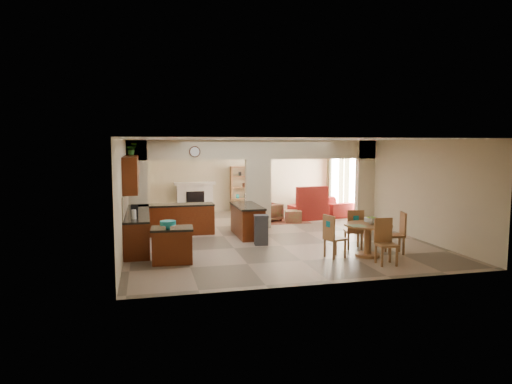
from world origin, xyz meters
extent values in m
plane|color=gray|center=(0.00, 0.00, 0.00)|extent=(10.00, 10.00, 0.00)
plane|color=white|center=(0.00, 0.00, 2.80)|extent=(10.00, 10.00, 0.00)
plane|color=#C9B993|center=(0.00, 5.00, 1.40)|extent=(8.00, 0.00, 8.00)
plane|color=#C9B993|center=(0.00, -5.00, 1.40)|extent=(8.00, 0.00, 8.00)
plane|color=#C9B993|center=(-4.00, 0.00, 1.40)|extent=(0.00, 10.00, 10.00)
plane|color=#C9B993|center=(4.00, 0.00, 1.40)|extent=(0.00, 10.00, 10.00)
cube|color=#C9B993|center=(-3.70, 1.00, 1.40)|extent=(0.60, 0.25, 2.80)
cube|color=#C9B993|center=(0.00, 1.00, 1.10)|extent=(0.80, 0.25, 2.20)
cube|color=#C9B993|center=(3.70, 1.00, 1.40)|extent=(0.60, 0.25, 2.80)
cube|color=#C9B993|center=(0.00, 1.00, 2.50)|extent=(8.00, 0.25, 0.60)
cube|color=#441307|center=(-3.70, -0.80, 0.43)|extent=(0.60, 3.20, 0.86)
cube|color=black|center=(-3.70, -0.80, 0.89)|extent=(0.62, 3.22, 0.05)
cube|color=tan|center=(-3.98, -0.80, 1.20)|extent=(0.02, 3.20, 0.55)
cube|color=#441307|center=(-2.60, 0.57, 0.43)|extent=(2.20, 0.60, 0.86)
cube|color=black|center=(-2.60, 0.57, 0.89)|extent=(2.22, 0.62, 0.05)
cube|color=#441307|center=(-3.82, -0.80, 1.92)|extent=(0.35, 2.40, 0.90)
cube|color=#441307|center=(-0.60, -0.10, 0.43)|extent=(0.65, 1.80, 0.86)
cube|color=black|center=(-0.60, -0.10, 0.89)|extent=(0.70, 1.85, 0.05)
cube|color=silver|center=(-0.60, -0.95, 0.42)|extent=(0.58, 0.04, 0.70)
cylinder|color=#492518|center=(-2.00, 0.85, 2.45)|extent=(0.34, 0.03, 0.34)
cube|color=brown|center=(1.20, 2.10, 0.01)|extent=(1.60, 1.30, 0.01)
cube|color=beige|center=(-1.60, 4.84, 0.55)|extent=(1.40, 0.28, 1.10)
cube|color=black|center=(-1.60, 4.70, 0.50)|extent=(0.70, 0.04, 0.70)
cube|color=beige|center=(-1.60, 4.82, 1.15)|extent=(1.60, 0.35, 0.10)
cube|color=brown|center=(0.35, 4.82, 0.90)|extent=(1.00, 0.32, 1.80)
cube|color=white|center=(3.97, 2.30, 1.20)|extent=(0.02, 0.90, 1.90)
cube|color=white|center=(3.97, 4.00, 1.20)|extent=(0.02, 0.90, 1.90)
cube|color=white|center=(3.97, 3.15, 1.05)|extent=(0.02, 0.70, 2.10)
cube|color=#402419|center=(3.93, 1.70, 1.20)|extent=(0.10, 0.28, 2.30)
cube|color=#402419|center=(3.93, 2.90, 1.20)|extent=(0.10, 0.28, 2.30)
cube|color=#402419|center=(3.93, 3.40, 1.20)|extent=(0.10, 0.28, 2.30)
cube|color=#402419|center=(3.93, 4.60, 1.20)|extent=(0.10, 0.28, 2.30)
cylinder|color=white|center=(1.50, 3.00, 2.56)|extent=(1.00, 1.00, 0.10)
cube|color=#441307|center=(-2.91, -2.68, 0.38)|extent=(0.92, 0.67, 0.76)
cube|color=black|center=(-2.91, -2.68, 0.78)|extent=(0.97, 0.73, 0.05)
cylinder|color=teal|center=(-3.00, -2.75, 0.89)|extent=(0.36, 0.36, 0.17)
cube|color=#313134|center=(-0.50, -1.37, 0.37)|extent=(0.38, 0.34, 0.74)
cylinder|color=brown|center=(1.68, -3.18, 0.76)|extent=(1.14, 1.14, 0.04)
cylinder|color=brown|center=(1.68, -3.18, 0.39)|extent=(0.17, 0.17, 0.74)
cylinder|color=brown|center=(1.68, -3.18, 0.03)|extent=(0.58, 0.58, 0.06)
cylinder|color=#71A122|center=(1.74, -3.22, 0.87)|extent=(0.34, 0.34, 0.18)
imported|color=maroon|center=(3.30, 3.42, 0.38)|extent=(2.77, 1.46, 0.77)
cube|color=maroon|center=(2.20, 2.38, 0.24)|extent=(1.31, 1.12, 0.48)
imported|color=maroon|center=(0.75, 2.23, 0.31)|extent=(0.88, 0.89, 0.63)
cube|color=maroon|center=(1.46, 1.85, 0.20)|extent=(0.67, 0.67, 0.40)
imported|color=#1F5015|center=(-3.82, 0.20, 2.54)|extent=(0.35, 0.32, 0.33)
cube|color=brown|center=(1.70, -2.36, 0.45)|extent=(0.49, 0.49, 0.05)
cube|color=brown|center=(1.90, -2.22, 0.22)|extent=(0.04, 0.04, 0.44)
cube|color=brown|center=(1.56, -2.16, 0.22)|extent=(0.04, 0.04, 0.44)
cube|color=brown|center=(1.84, -2.55, 0.22)|extent=(0.04, 0.04, 0.44)
cube|color=brown|center=(1.50, -2.49, 0.22)|extent=(0.04, 0.04, 0.44)
cube|color=brown|center=(1.66, -2.54, 0.75)|extent=(0.42, 0.12, 0.55)
cube|color=teal|center=(1.66, -2.57, 0.82)|extent=(0.14, 0.04, 0.14)
cube|color=brown|center=(2.45, -3.09, 0.45)|extent=(0.51, 0.51, 0.05)
cube|color=brown|center=(2.33, -2.88, 0.22)|extent=(0.04, 0.04, 0.44)
cube|color=brown|center=(2.24, -3.21, 0.22)|extent=(0.04, 0.04, 0.44)
cube|color=brown|center=(2.65, -2.97, 0.22)|extent=(0.04, 0.04, 0.44)
cube|color=brown|center=(2.57, -3.30, 0.22)|extent=(0.04, 0.04, 0.44)
cube|color=brown|center=(2.63, -3.14, 0.75)|extent=(0.14, 0.42, 0.55)
cube|color=teal|center=(2.66, -3.14, 0.82)|extent=(0.04, 0.14, 0.14)
cube|color=brown|center=(1.71, -3.99, 0.45)|extent=(0.45, 0.45, 0.05)
cube|color=brown|center=(1.53, -4.15, 0.22)|extent=(0.04, 0.04, 0.44)
cube|color=brown|center=(1.87, -4.17, 0.22)|extent=(0.04, 0.04, 0.44)
cube|color=brown|center=(1.55, -3.81, 0.22)|extent=(0.04, 0.04, 0.44)
cube|color=brown|center=(1.89, -3.84, 0.22)|extent=(0.04, 0.04, 0.44)
cube|color=brown|center=(1.73, -3.80, 0.75)|extent=(0.42, 0.08, 0.55)
cube|color=teal|center=(1.73, -3.78, 0.82)|extent=(0.14, 0.02, 0.14)
cube|color=brown|center=(0.86, -3.11, 0.45)|extent=(0.52, 0.52, 0.05)
cube|color=brown|center=(1.07, -3.22, 0.22)|extent=(0.04, 0.04, 0.44)
cube|color=brown|center=(0.98, -2.90, 0.22)|extent=(0.04, 0.04, 0.44)
cube|color=brown|center=(0.75, -3.32, 0.22)|extent=(0.04, 0.04, 0.44)
cube|color=brown|center=(0.65, -2.99, 0.22)|extent=(0.04, 0.04, 0.44)
cube|color=brown|center=(0.68, -3.16, 0.75)|extent=(0.15, 0.42, 0.55)
cube|color=teal|center=(0.66, -3.16, 0.82)|extent=(0.05, 0.14, 0.14)
camera|label=1|loc=(-3.45, -12.97, 2.68)|focal=32.00mm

